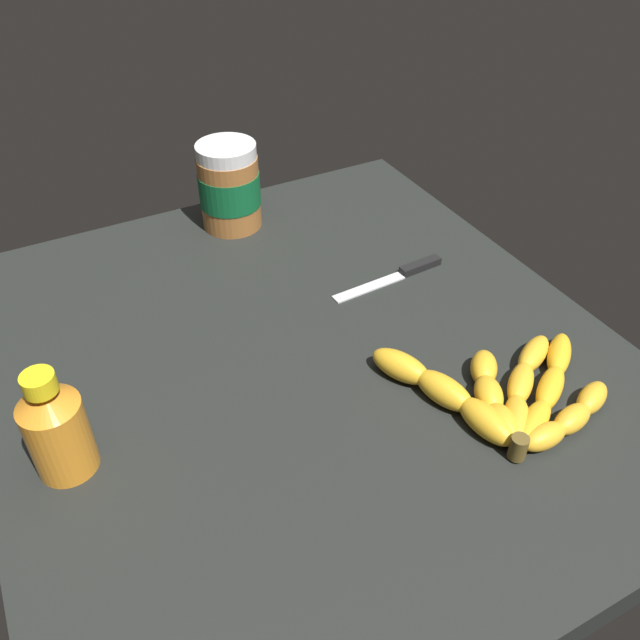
# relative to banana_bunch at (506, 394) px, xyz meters

# --- Properties ---
(ground_plane) EXTENTS (0.88, 0.79, 0.05)m
(ground_plane) POSITION_rel_banana_bunch_xyz_m (-0.19, -0.17, -0.04)
(ground_plane) COLOR black
(banana_bunch) EXTENTS (0.23, 0.27, 0.04)m
(banana_bunch) POSITION_rel_banana_bunch_xyz_m (0.00, 0.00, 0.00)
(banana_bunch) COLOR gold
(banana_bunch) RESTS_ON ground_plane
(peanut_butter_jar) EXTENTS (0.10, 0.10, 0.14)m
(peanut_butter_jar) POSITION_rel_banana_bunch_xyz_m (-0.54, -0.13, 0.05)
(peanut_butter_jar) COLOR #9E602D
(peanut_butter_jar) RESTS_ON ground_plane
(honey_bottle) EXTENTS (0.07, 0.07, 0.14)m
(honey_bottle) POSITION_rel_banana_bunch_xyz_m (-0.15, -0.48, 0.05)
(honey_bottle) COLOR orange
(honey_bottle) RESTS_ON ground_plane
(butter_knife) EXTENTS (0.03, 0.19, 0.01)m
(butter_knife) POSITION_rel_banana_bunch_xyz_m (-0.28, 0.03, -0.01)
(butter_knife) COLOR silver
(butter_knife) RESTS_ON ground_plane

